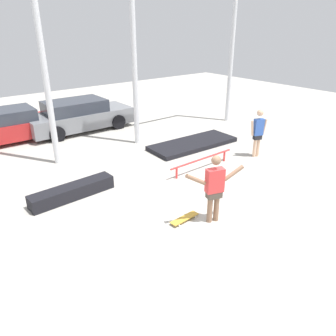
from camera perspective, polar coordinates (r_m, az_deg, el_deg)
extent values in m
plane|color=#B2ADA3|center=(8.58, 5.44, -7.38)|extent=(36.00, 36.00, 0.00)
cylinder|color=#8C664C|center=(7.96, 7.30, -6.77)|extent=(0.13, 0.13, 0.81)
cylinder|color=#8C664C|center=(8.04, 8.44, -6.52)|extent=(0.13, 0.13, 0.81)
cube|color=#4C4238|center=(7.83, 8.01, -4.53)|extent=(0.40, 0.30, 0.18)
cube|color=#DB3838|center=(7.67, 8.17, -2.16)|extent=(0.47, 0.33, 0.59)
sphere|color=#8C664C|center=(7.46, 8.39, 1.34)|extent=(0.22, 0.22, 0.22)
cylinder|color=#8C664C|center=(7.41, 4.86, -2.01)|extent=(0.52, 0.25, 0.35)
cylinder|color=#8C664C|center=(7.86, 11.38, -0.86)|extent=(0.52, 0.25, 0.35)
cube|color=gold|center=(8.12, 2.90, -8.70)|extent=(0.83, 0.26, 0.01)
cylinder|color=silver|center=(8.37, 3.73, -7.94)|extent=(0.06, 0.04, 0.05)
cylinder|color=silver|center=(8.25, 4.81, -8.52)|extent=(0.06, 0.04, 0.05)
cylinder|color=silver|center=(8.04, 0.92, -9.37)|extent=(0.06, 0.04, 0.05)
cylinder|color=silver|center=(7.91, 2.01, -10.01)|extent=(0.06, 0.04, 0.05)
cube|color=black|center=(9.42, -16.28, -3.95)|extent=(2.38, 0.59, 0.37)
cube|color=black|center=(12.93, 4.35, 4.24)|extent=(3.61, 1.50, 0.17)
cylinder|color=red|center=(10.76, 5.96, 1.58)|extent=(2.67, 0.09, 0.06)
cylinder|color=red|center=(10.14, 1.51, -0.87)|extent=(0.07, 0.07, 0.36)
cylinder|color=red|center=(11.58, 9.77, 2.05)|extent=(0.07, 0.07, 0.36)
cylinder|color=silver|center=(11.16, -20.90, 16.88)|extent=(0.20, 0.20, 6.69)
cylinder|color=silver|center=(12.59, -5.94, 18.90)|extent=(0.20, 0.20, 6.69)
cylinder|color=silver|center=(16.09, 11.07, 19.72)|extent=(0.20, 0.20, 6.69)
cube|color=red|center=(14.79, -26.00, 6.10)|extent=(4.42, 1.78, 0.65)
cube|color=#2D333D|center=(14.62, -27.06, 8.04)|extent=(2.45, 1.60, 0.48)
cylinder|color=black|center=(15.90, -21.82, 7.25)|extent=(0.63, 0.23, 0.62)
cylinder|color=black|center=(14.38, -19.88, 5.87)|extent=(0.63, 0.23, 0.62)
cube|color=slate|center=(15.24, -15.03, 8.28)|extent=(4.59, 1.83, 0.68)
cube|color=#2D333D|center=(15.03, -15.92, 10.31)|extent=(2.53, 1.66, 0.51)
cylinder|color=black|center=(16.62, -11.71, 9.18)|extent=(0.64, 0.23, 0.64)
cylinder|color=black|center=(15.13, -8.66, 7.94)|extent=(0.64, 0.23, 0.64)
cylinder|color=black|center=(15.63, -21.03, 7.13)|extent=(0.64, 0.23, 0.64)
cylinder|color=black|center=(14.03, -18.77, 5.64)|extent=(0.64, 0.23, 0.64)
cylinder|color=#DBAD89|center=(12.20, 15.42, 3.79)|extent=(0.11, 0.11, 0.81)
cylinder|color=#DBAD89|center=(12.12, 14.85, 3.72)|extent=(0.11, 0.11, 0.81)
cube|color=black|center=(12.05, 15.31, 5.25)|extent=(0.33, 0.25, 0.18)
cube|color=#3359B2|center=(11.95, 15.50, 6.89)|extent=(0.38, 0.27, 0.59)
sphere|color=#DBAD89|center=(11.81, 15.77, 9.23)|extent=(0.22, 0.22, 0.22)
cylinder|color=#DBAD89|center=(12.09, 16.47, 6.91)|extent=(0.17, 0.12, 0.54)
cylinder|color=#DBAD89|center=(11.81, 14.49, 6.74)|extent=(0.17, 0.12, 0.54)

